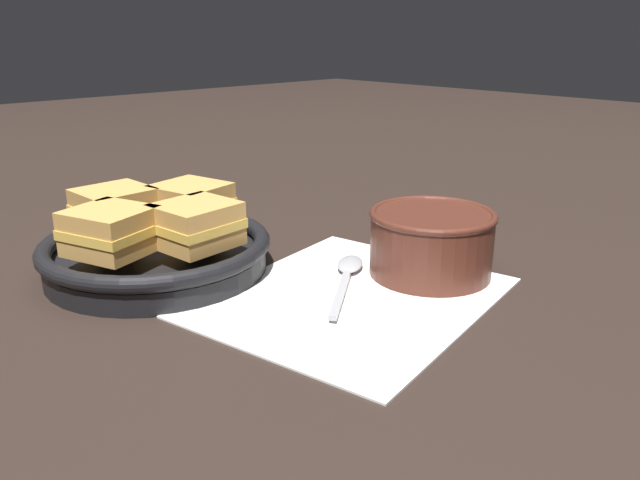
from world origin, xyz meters
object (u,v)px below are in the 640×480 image
soup_bowl (431,239)px  spoon (348,271)px  sandwich_far_left (196,225)px  sandwich_far_right (191,203)px  sandwich_near_left (115,208)px  sandwich_near_right (111,231)px  skillet (157,254)px

soup_bowl → spoon: soup_bowl is taller
sandwich_far_left → sandwich_far_right: size_ratio=0.93×
spoon → sandwich_far_right: 0.20m
soup_bowl → sandwich_near_left: (-0.23, 0.28, 0.02)m
sandwich_near_right → sandwich_far_right: (0.12, 0.03, 0.00)m
sandwich_near_right → soup_bowl: bearing=-36.8°
spoon → sandwich_near_right: bearing=106.7°
spoon → sandwich_far_right: sandwich_far_right is taller
soup_bowl → sandwich_near_left: 0.36m
soup_bowl → sandwich_far_right: sandwich_far_right is taller
skillet → sandwich_near_left: bearing=105.8°
sandwich_near_left → sandwich_far_left: 0.12m
sandwich_near_left → sandwich_far_right: bearing=-29.2°
sandwich_near_right → sandwich_far_right: size_ratio=1.06×
sandwich_near_left → sandwich_far_right: (0.07, -0.04, 0.00)m
skillet → sandwich_far_left: sandwich_far_left is taller
sandwich_near_left → sandwich_near_right: (-0.04, -0.07, 0.00)m
spoon → soup_bowl: bearing=-75.2°
soup_bowl → sandwich_far_right: 0.28m
skillet → spoon: bearing=-49.2°
sandwich_near_right → sandwich_far_left: same height
sandwich_far_left → sandwich_far_right: 0.09m
skillet → sandwich_far_left: bearing=-74.2°
soup_bowl → sandwich_near_left: sandwich_near_left is taller
skillet → sandwich_near_right: sandwich_near_right is taller
spoon → sandwich_near_left: 0.28m
sandwich_near_left → sandwich_far_left: (0.03, -0.12, 0.00)m
skillet → sandwich_near_left: (-0.02, 0.06, 0.04)m
sandwich_near_right → spoon: bearing=-36.3°
spoon → sandwich_near_right: sandwich_near_right is taller
spoon → sandwich_near_left: sandwich_near_left is taller
soup_bowl → spoon: (-0.07, 0.06, -0.03)m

